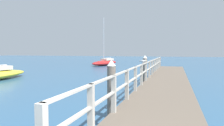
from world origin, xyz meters
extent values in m
cube|color=brown|center=(0.00, 10.89, 0.25)|extent=(2.45, 21.78, 0.49)
cube|color=#B2ADA3|center=(-1.14, 2.35, 1.02)|extent=(0.12, 0.12, 1.05)
cube|color=#B2ADA3|center=(-1.14, 3.91, 1.02)|extent=(0.12, 0.12, 1.05)
cube|color=#B2ADA3|center=(-1.14, 5.46, 1.02)|extent=(0.12, 0.12, 1.05)
cube|color=#B2ADA3|center=(-1.14, 7.01, 1.02)|extent=(0.12, 0.12, 1.05)
cube|color=#B2ADA3|center=(-1.14, 8.56, 1.02)|extent=(0.12, 0.12, 1.05)
cube|color=#B2ADA3|center=(-1.14, 10.12, 1.02)|extent=(0.12, 0.12, 1.05)
cube|color=#B2ADA3|center=(-1.14, 11.67, 1.02)|extent=(0.12, 0.12, 1.05)
cube|color=#B2ADA3|center=(-1.14, 13.22, 1.02)|extent=(0.12, 0.12, 1.05)
cube|color=#B2ADA3|center=(-1.14, 14.77, 1.02)|extent=(0.12, 0.12, 1.05)
cube|color=#B2ADA3|center=(-1.14, 16.33, 1.02)|extent=(0.12, 0.12, 1.05)
cube|color=#B2ADA3|center=(-1.14, 17.88, 1.02)|extent=(0.12, 0.12, 1.05)
cube|color=#B2ADA3|center=(-1.14, 19.43, 1.02)|extent=(0.12, 0.12, 1.05)
cube|color=#B2ADA3|center=(-1.14, 20.98, 1.02)|extent=(0.12, 0.12, 1.05)
cube|color=#B2ADA3|center=(-1.14, 10.89, 1.53)|extent=(0.10, 20.18, 0.04)
cube|color=#B2ADA3|center=(-1.14, 10.89, 1.07)|extent=(0.10, 20.18, 0.04)
cylinder|color=#6B6056|center=(-1.52, 4.86, 0.86)|extent=(0.28, 0.28, 1.72)
cone|color=white|center=(-1.52, 4.86, 1.82)|extent=(0.29, 0.29, 0.20)
cylinder|color=#6B6056|center=(-1.52, 12.30, 0.86)|extent=(0.28, 0.28, 1.72)
cone|color=white|center=(-1.52, 12.30, 1.82)|extent=(0.29, 0.29, 0.20)
ellipsoid|color=white|center=(-1.14, 9.01, 1.67)|extent=(0.31, 0.25, 0.15)
sphere|color=white|center=(-0.99, 8.92, 1.72)|extent=(0.09, 0.09, 0.09)
cone|color=gold|center=(-0.93, 8.89, 1.72)|extent=(0.06, 0.05, 0.02)
cone|color=#939399|center=(-1.29, 9.09, 1.68)|extent=(0.10, 0.10, 0.07)
ellipsoid|color=#939399|center=(-1.14, 9.01, 1.70)|extent=(0.28, 0.26, 0.04)
cylinder|color=tan|center=(-1.14, 9.03, 1.57)|extent=(0.01, 0.01, 0.05)
cylinder|color=tan|center=(-1.16, 8.99, 1.57)|extent=(0.01, 0.01, 0.05)
ellipsoid|color=red|center=(-10.01, 27.62, 0.37)|extent=(3.24, 6.50, 0.74)
cylinder|color=#B2B2B7|center=(-10.07, 27.32, 4.03)|extent=(0.10, 0.10, 6.59)
cylinder|color=#B2B2B7|center=(-9.84, 28.38, 1.09)|extent=(0.54, 2.15, 0.08)
cube|color=beige|center=(-9.85, 28.35, 0.89)|extent=(1.55, 2.42, 0.30)
camera|label=1|loc=(0.48, -1.30, 2.21)|focal=31.84mm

